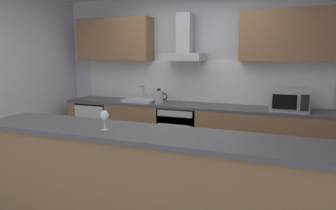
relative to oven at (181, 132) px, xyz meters
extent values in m
cube|color=gray|center=(0.12, -1.38, -0.47)|extent=(5.70, 4.46, 0.02)
cube|color=silver|center=(0.12, 0.41, 0.84)|extent=(5.70, 0.12, 2.60)
cube|color=white|center=(0.12, 0.33, 0.77)|extent=(4.00, 0.02, 0.66)
cube|color=olive|center=(0.12, 0.03, -0.03)|extent=(4.14, 0.60, 0.86)
cube|color=#4C4C51|center=(0.12, 0.03, 0.42)|extent=(4.14, 0.60, 0.04)
cube|color=olive|center=(0.32, -2.04, 0.01)|extent=(3.17, 0.52, 0.94)
cube|color=#4C4C51|center=(0.32, -2.04, 0.50)|extent=(3.27, 0.64, 0.04)
cube|color=olive|center=(-1.26, 0.18, 1.45)|extent=(1.32, 0.32, 0.70)
cube|color=olive|center=(1.50, 0.18, 1.45)|extent=(1.32, 0.32, 0.70)
cube|color=slate|center=(0.00, 0.01, 0.00)|extent=(0.60, 0.56, 0.80)
cube|color=black|center=(0.00, -0.29, -0.06)|extent=(0.50, 0.02, 0.48)
cube|color=#B7BABC|center=(0.00, -0.29, 0.34)|extent=(0.54, 0.02, 0.09)
cylinder|color=#B7BABC|center=(0.00, -0.32, 0.18)|extent=(0.49, 0.02, 0.02)
cube|color=white|center=(-1.51, 0.01, -0.04)|extent=(0.58, 0.56, 0.85)
cube|color=silver|center=(-1.51, -0.28, -0.04)|extent=(0.55, 0.02, 0.80)
cylinder|color=#B7BABC|center=(-1.29, -0.30, 0.01)|extent=(0.02, 0.02, 0.38)
cube|color=#B7BABC|center=(1.55, -0.02, 0.59)|extent=(0.50, 0.36, 0.30)
cube|color=black|center=(1.49, -0.21, 0.59)|extent=(0.30, 0.02, 0.19)
cube|color=black|center=(1.73, -0.21, 0.59)|extent=(0.10, 0.01, 0.21)
cube|color=silver|center=(-0.71, 0.01, 0.46)|extent=(0.50, 0.40, 0.04)
cylinder|color=#B7BABC|center=(-0.71, 0.13, 0.57)|extent=(0.03, 0.03, 0.26)
cylinder|color=#B7BABC|center=(-0.71, 0.05, 0.69)|extent=(0.03, 0.16, 0.03)
cylinder|color=#B7BABC|center=(-0.36, -0.03, 0.54)|extent=(0.15, 0.15, 0.20)
sphere|color=black|center=(-0.36, -0.03, 0.65)|extent=(0.06, 0.06, 0.06)
cone|color=#B7BABC|center=(-0.46, -0.03, 0.58)|extent=(0.09, 0.04, 0.07)
torus|color=black|center=(-0.27, -0.03, 0.55)|extent=(0.11, 0.02, 0.11)
cube|color=#B7BABC|center=(0.00, 0.11, 1.16)|extent=(0.62, 0.45, 0.12)
cube|color=#B7BABC|center=(0.00, 0.16, 1.52)|extent=(0.22, 0.22, 0.60)
cylinder|color=silver|center=(0.02, -2.12, 0.53)|extent=(0.07, 0.07, 0.01)
cylinder|color=silver|center=(0.02, -2.12, 0.57)|extent=(0.01, 0.01, 0.09)
ellipsoid|color=silver|center=(0.02, -2.12, 0.65)|extent=(0.08, 0.08, 0.10)
camera|label=1|loc=(1.50, -4.33, 1.17)|focal=32.12mm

